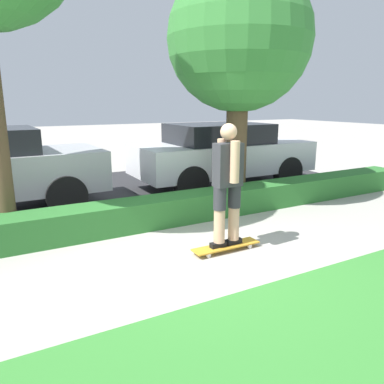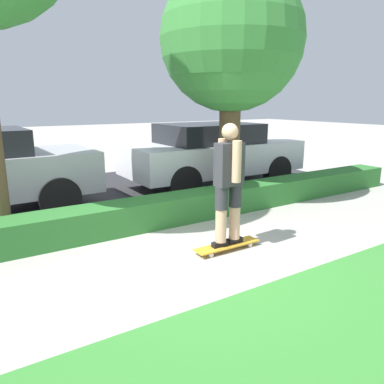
{
  "view_description": "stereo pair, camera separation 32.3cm",
  "coord_description": "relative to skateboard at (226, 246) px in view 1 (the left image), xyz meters",
  "views": [
    {
      "loc": [
        -2.39,
        -4.03,
        2.05
      ],
      "look_at": [
        0.17,
        0.6,
        0.77
      ],
      "focal_mm": 35.0,
      "sensor_mm": 36.0,
      "label": 1
    },
    {
      "loc": [
        -2.67,
        -3.87,
        2.05
      ],
      "look_at": [
        0.17,
        0.6,
        0.77
      ],
      "focal_mm": 35.0,
      "sensor_mm": 36.0,
      "label": 2
    }
  ],
  "objects": [
    {
      "name": "ground_plane",
      "position": [
        -0.42,
        -0.07,
        -0.07
      ],
      "size": [
        60.0,
        60.0,
        0.0
      ],
      "primitive_type": "plane",
      "color": "#ADA89E"
    },
    {
      "name": "street_asphalt",
      "position": [
        -0.42,
        4.13,
        -0.06
      ],
      "size": [
        12.32,
        5.0,
        0.01
      ],
      "color": "#2D2D30",
      "rests_on": "ground_plane"
    },
    {
      "name": "hedge_row",
      "position": [
        -0.42,
        1.53,
        0.17
      ],
      "size": [
        12.32,
        0.6,
        0.47
      ],
      "color": "#2D702D",
      "rests_on": "ground_plane"
    },
    {
      "name": "skateboard",
      "position": [
        0.0,
        0.0,
        0.0
      ],
      "size": [
        1.02,
        0.24,
        0.08
      ],
      "color": "gold",
      "rests_on": "ground_plane"
    },
    {
      "name": "skater_person",
      "position": [
        0.0,
        0.0,
        0.92
      ],
      "size": [
        0.5,
        0.44,
        1.7
      ],
      "color": "black",
      "rests_on": "skateboard"
    },
    {
      "name": "tree_mid",
      "position": [
        1.57,
        2.01,
        3.09
      ],
      "size": [
        2.72,
        2.72,
        4.56
      ],
      "color": "brown",
      "rests_on": "ground_plane"
    },
    {
      "name": "parked_car_middle",
      "position": [
        2.21,
        3.49,
        0.77
      ],
      "size": [
        4.35,
        1.95,
        1.54
      ],
      "rotation": [
        0.0,
        0.0,
        -0.01
      ],
      "color": "silver",
      "rests_on": "ground_plane"
    }
  ]
}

